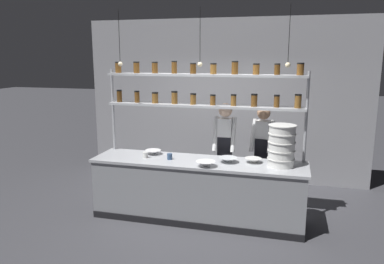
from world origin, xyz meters
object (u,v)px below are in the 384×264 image
spice_shelf_unit (203,93)px  container_stack (282,146)px  prep_bowl_near_left (253,160)px  serving_cup_by_board (170,156)px  chef_left (225,148)px  serving_cup_front (145,155)px  chef_center (262,149)px  prep_bowl_center_back (228,160)px  prep_bowl_near_right (153,152)px  prep_bowl_center_front (206,164)px

spice_shelf_unit → container_stack: spice_shelf_unit is taller
prep_bowl_near_left → serving_cup_by_board: bearing=-173.0°
chef_left → serving_cup_by_board: size_ratio=19.12×
prep_bowl_near_left → serving_cup_front: serving_cup_front is taller
chef_center → serving_cup_by_board: size_ratio=18.44×
prep_bowl_near_left → prep_bowl_center_back: size_ratio=0.89×
serving_cup_front → chef_center: bearing=26.2°
container_stack → prep_bowl_near_left: bearing=168.8°
container_stack → serving_cup_front: container_stack is taller
chef_center → prep_bowl_near_right: bearing=-149.0°
prep_bowl_near_left → prep_bowl_center_back: bearing=-166.7°
chef_center → serving_cup_front: (-1.71, -0.84, 0.01)m
spice_shelf_unit → serving_cup_by_board: spice_shelf_unit is taller
chef_left → prep_bowl_center_back: bearing=-75.6°
container_stack → prep_bowl_near_left: container_stack is taller
container_stack → prep_bowl_near_right: container_stack is taller
prep_bowl_center_front → prep_bowl_center_back: 0.39m
prep_bowl_near_left → prep_bowl_near_right: prep_bowl_near_right is taller
serving_cup_by_board → prep_bowl_center_back: bearing=4.3°
spice_shelf_unit → chef_left: spice_shelf_unit is taller
container_stack → spice_shelf_unit: bearing=166.1°
spice_shelf_unit → prep_bowl_center_front: spice_shelf_unit is taller
chef_left → prep_bowl_near_left: bearing=-43.0°
chef_left → prep_bowl_near_right: size_ratio=6.84×
container_stack → prep_bowl_center_back: container_stack is taller
chef_center → prep_bowl_center_front: bearing=-113.2°
prep_bowl_near_left → prep_bowl_center_front: size_ratio=0.88×
spice_shelf_unit → serving_cup_by_board: 1.09m
serving_cup_by_board → chef_center: bearing=32.4°
prep_bowl_near_left → prep_bowl_center_front: (-0.63, -0.37, 0.00)m
container_stack → serving_cup_by_board: bearing=-177.5°
prep_bowl_center_back → serving_cup_front: serving_cup_front is taller
prep_bowl_near_right → prep_bowl_center_front: bearing=-24.5°
container_stack → prep_bowl_center_back: bearing=-179.5°
spice_shelf_unit → prep_bowl_center_back: bearing=-34.0°
prep_bowl_near_left → prep_bowl_center_back: 0.37m
spice_shelf_unit → container_stack: bearing=-13.9°
chef_center → prep_bowl_center_front: size_ratio=5.91×
prep_bowl_near_left → prep_bowl_center_back: (-0.36, -0.08, 0.00)m
chef_center → prep_bowl_near_left: bearing=-86.0°
chef_left → prep_bowl_near_left: size_ratio=6.98×
chef_center → container_stack: (0.32, -0.76, 0.26)m
serving_cup_by_board → chef_left: bearing=39.7°
spice_shelf_unit → prep_bowl_near_left: 1.26m
prep_bowl_center_front → serving_cup_by_board: serving_cup_by_board is taller
chef_left → serving_cup_front: bearing=-152.0°
chef_center → prep_bowl_center_front: chef_center is taller
prep_bowl_near_right → prep_bowl_center_back: bearing=-7.0°
chef_center → container_stack: size_ratio=2.79×
spice_shelf_unit → prep_bowl_near_right: size_ratio=12.25×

